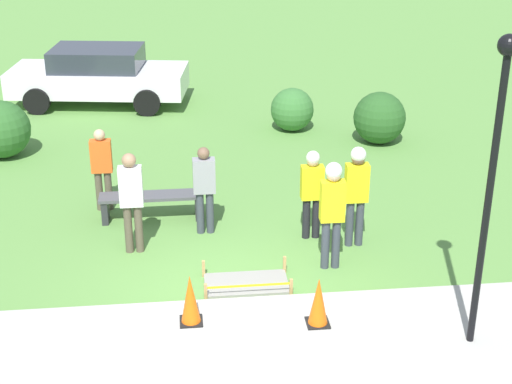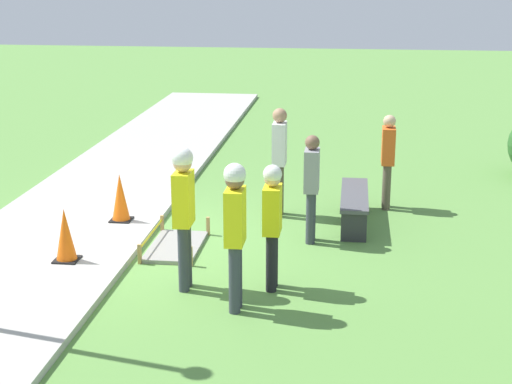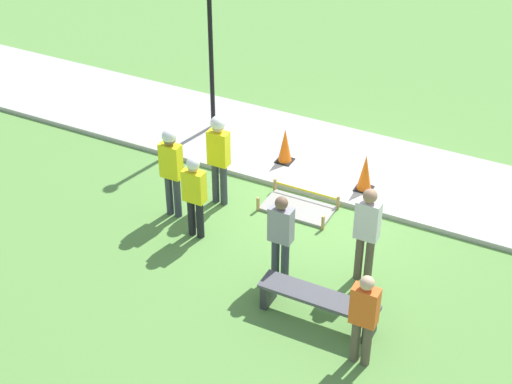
{
  "view_description": "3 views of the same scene",
  "coord_description": "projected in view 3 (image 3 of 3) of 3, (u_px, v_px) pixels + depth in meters",
  "views": [
    {
      "loc": [
        -0.74,
        -10.46,
        6.56
      ],
      "look_at": [
        0.58,
        1.97,
        1.01
      ],
      "focal_mm": 55.0,
      "sensor_mm": 36.0,
      "label": 1
    },
    {
      "loc": [
        11.14,
        3.08,
        4.09
      ],
      "look_at": [
        -0.32,
        1.65,
        0.76
      ],
      "focal_mm": 55.0,
      "sensor_mm": 36.0,
      "label": 2
    },
    {
      "loc": [
        -4.64,
        11.91,
        8.74
      ],
      "look_at": [
        0.56,
        1.73,
        1.05
      ],
      "focal_mm": 55.0,
      "sensor_mm": 36.0,
      "label": 3
    }
  ],
  "objects": [
    {
      "name": "worker_trainee",
      "position": [
        194.0,
        191.0,
        13.93
      ],
      "size": [
        0.4,
        0.24,
        1.68
      ],
      "color": "black",
      "rests_on": "ground_plane"
    },
    {
      "name": "sidewalk",
      "position": [
        348.0,
        164.0,
        16.45
      ],
      "size": [
        28.0,
        2.83,
        0.1
      ],
      "color": "#ADAAA3",
      "rests_on": "ground_plane"
    },
    {
      "name": "bystander_in_orange_shirt",
      "position": [
        364.0,
        315.0,
        11.33
      ],
      "size": [
        0.4,
        0.22,
        1.66
      ],
      "color": "brown",
      "rests_on": "ground_plane"
    },
    {
      "name": "bystander_in_gray_shirt",
      "position": [
        367.0,
        230.0,
        12.86
      ],
      "size": [
        0.4,
        0.24,
        1.85
      ],
      "color": "brown",
      "rests_on": "ground_plane"
    },
    {
      "name": "wet_concrete_patch",
      "position": [
        298.0,
        208.0,
        15.14
      ],
      "size": [
        1.4,
        0.79,
        0.29
      ],
      "color": "gray",
      "rests_on": "ground_plane"
    },
    {
      "name": "lamppost_near",
      "position": [
        209.0,
        6.0,
        16.14
      ],
      "size": [
        0.28,
        0.28,
        4.39
      ],
      "color": "black",
      "rests_on": "sidewalk"
    },
    {
      "name": "traffic_cone_far_patch",
      "position": [
        285.0,
        146.0,
        16.25
      ],
      "size": [
        0.34,
        0.34,
        0.76
      ],
      "color": "black",
      "rests_on": "sidewalk"
    },
    {
      "name": "ground_plane",
      "position": [
        321.0,
        200.0,
        15.44
      ],
      "size": [
        60.0,
        60.0,
        0.0
      ],
      "primitive_type": "plane",
      "color": "#5B8E42"
    },
    {
      "name": "park_bench",
      "position": [
        318.0,
        302.0,
        12.41
      ],
      "size": [
        1.96,
        0.44,
        0.52
      ],
      "color": "#2D2D33",
      "rests_on": "ground_plane"
    },
    {
      "name": "traffic_cone_near_patch",
      "position": [
        365.0,
        173.0,
        15.36
      ],
      "size": [
        0.34,
        0.34,
        0.78
      ],
      "color": "black",
      "rests_on": "sidewalk"
    },
    {
      "name": "worker_supervisor",
      "position": [
        219.0,
        152.0,
        14.72
      ],
      "size": [
        0.4,
        0.28,
        1.91
      ],
      "color": "#383D47",
      "rests_on": "ground_plane"
    },
    {
      "name": "worker_assistant",
      "position": [
        171.0,
        164.0,
        14.4
      ],
      "size": [
        0.4,
        0.27,
        1.87
      ],
      "color": "#383D47",
      "rests_on": "ground_plane"
    },
    {
      "name": "bystander_in_white_shirt",
      "position": [
        281.0,
        234.0,
        12.95
      ],
      "size": [
        0.4,
        0.22,
        1.67
      ],
      "color": "#383D47",
      "rests_on": "ground_plane"
    }
  ]
}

